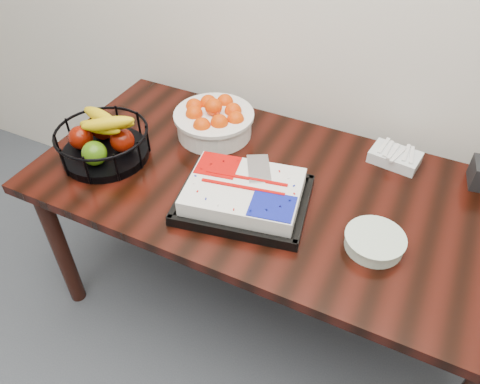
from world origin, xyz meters
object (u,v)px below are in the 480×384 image
at_px(table, 269,200).
at_px(fruit_basket, 103,141).
at_px(plate_stack, 374,242).
at_px(cake_tray, 244,195).
at_px(tangerine_bowl, 214,116).

xyz_separation_m(table, fruit_basket, (-0.66, -0.14, 0.17)).
bearing_deg(fruit_basket, table, 11.82).
height_order(table, plate_stack, plate_stack).
height_order(cake_tray, tangerine_bowl, tangerine_bowl).
xyz_separation_m(table, tangerine_bowl, (-0.34, 0.19, 0.18)).
height_order(table, fruit_basket, fruit_basket).
relative_size(table, fruit_basket, 4.98).
height_order(table, cake_tray, cake_tray).
xyz_separation_m(cake_tray, plate_stack, (0.47, 0.00, -0.02)).
distance_m(table, plate_stack, 0.46).
xyz_separation_m(fruit_basket, plate_stack, (1.08, -0.00, -0.05)).
distance_m(table, tangerine_bowl, 0.43).
height_order(tangerine_bowl, fruit_basket, tangerine_bowl).
bearing_deg(tangerine_bowl, plate_stack, -23.46).
xyz_separation_m(table, plate_stack, (0.42, -0.14, 0.11)).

